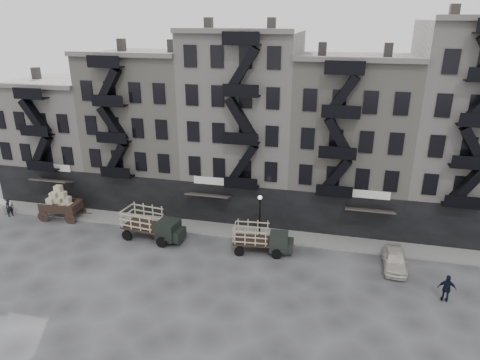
% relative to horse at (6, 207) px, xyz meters
% --- Properties ---
extents(ground, '(140.00, 140.00, 0.00)m').
position_rel_horse_xyz_m(ground, '(22.14, -2.07, -0.87)').
color(ground, '#38383A').
rests_on(ground, ground).
extents(sidewalk, '(55.00, 2.50, 0.15)m').
position_rel_horse_xyz_m(sidewalk, '(22.14, 1.68, -0.79)').
color(sidewalk, slate).
rests_on(sidewalk, ground).
extents(building_west, '(10.00, 11.35, 13.20)m').
position_rel_horse_xyz_m(building_west, '(2.14, 7.76, 5.13)').
color(building_west, '#ACA69E').
rests_on(building_west, ground).
extents(building_midwest, '(10.00, 11.35, 16.20)m').
position_rel_horse_xyz_m(building_midwest, '(12.14, 7.76, 6.63)').
color(building_midwest, gray).
rests_on(building_midwest, ground).
extents(building_center, '(10.00, 11.35, 18.20)m').
position_rel_horse_xyz_m(building_center, '(22.14, 7.76, 7.63)').
color(building_center, '#ACA69E').
rests_on(building_center, ground).
extents(building_mideast, '(10.00, 11.35, 16.20)m').
position_rel_horse_xyz_m(building_mideast, '(32.14, 7.76, 6.63)').
color(building_mideast, gray).
rests_on(building_mideast, ground).
extents(building_east, '(10.00, 11.35, 19.20)m').
position_rel_horse_xyz_m(building_east, '(42.14, 7.76, 8.13)').
color(building_east, '#ACA69E').
rests_on(building_east, ground).
extents(lamp_post, '(0.36, 0.36, 4.28)m').
position_rel_horse_xyz_m(lamp_post, '(25.14, 0.53, 1.92)').
color(lamp_post, black).
rests_on(lamp_post, ground).
extents(horse, '(2.12, 1.09, 1.74)m').
position_rel_horse_xyz_m(horse, '(0.00, 0.00, 0.00)').
color(horse, silver).
rests_on(horse, ground).
extents(wagon, '(3.95, 2.30, 3.24)m').
position_rel_horse_xyz_m(wagon, '(5.69, 0.54, 0.98)').
color(wagon, black).
rests_on(wagon, ground).
extents(stake_truck_west, '(5.67, 2.83, 2.74)m').
position_rel_horse_xyz_m(stake_truck_west, '(15.93, -1.22, 0.70)').
color(stake_truck_west, black).
rests_on(stake_truck_west, ground).
extents(stake_truck_east, '(5.00, 2.36, 2.44)m').
position_rel_horse_xyz_m(stake_truck_east, '(25.64, -1.25, 0.53)').
color(stake_truck_east, black).
rests_on(stake_truck_east, ground).
extents(car_east, '(1.77, 4.23, 1.43)m').
position_rel_horse_xyz_m(car_east, '(36.12, -1.24, -0.15)').
color(car_east, beige).
rests_on(car_east, ground).
extents(pedestrian_west, '(0.73, 0.81, 1.86)m').
position_rel_horse_xyz_m(pedestrian_west, '(0.57, -0.20, 0.06)').
color(pedestrian_west, black).
rests_on(pedestrian_west, ground).
extents(pedestrian_mid, '(1.04, 1.01, 1.69)m').
position_rel_horse_xyz_m(pedestrian_mid, '(17.05, -1.55, -0.03)').
color(pedestrian_mid, black).
rests_on(pedestrian_mid, ground).
extents(policeman, '(1.22, 0.58, 2.02)m').
position_rel_horse_xyz_m(policeman, '(39.12, -4.83, 0.14)').
color(policeman, black).
rests_on(policeman, ground).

